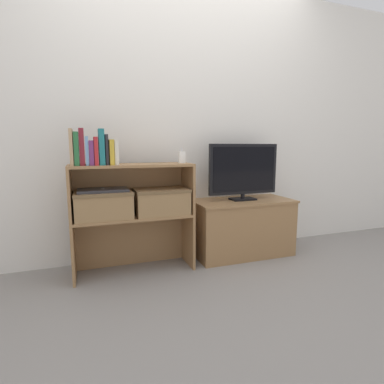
% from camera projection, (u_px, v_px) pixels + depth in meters
% --- Properties ---
extents(ground_plane, '(16.00, 16.00, 0.00)m').
position_uv_depth(ground_plane, '(199.00, 270.00, 2.41)').
color(ground_plane, gray).
extents(wall_back, '(10.00, 0.05, 2.40)m').
position_uv_depth(wall_back, '(181.00, 122.00, 2.65)').
color(wall_back, silver).
rests_on(wall_back, ground_plane).
extents(tv_stand, '(0.90, 0.45, 0.51)m').
position_uv_depth(tv_stand, '(242.00, 227.00, 2.73)').
color(tv_stand, olive).
rests_on(tv_stand, ground_plane).
extents(tv, '(0.65, 0.14, 0.50)m').
position_uv_depth(tv, '(243.00, 170.00, 2.65)').
color(tv, black).
rests_on(tv, tv_stand).
extents(bookshelf_lower_tier, '(0.92, 0.32, 0.45)m').
position_uv_depth(bookshelf_lower_tier, '(133.00, 233.00, 2.41)').
color(bookshelf_lower_tier, olive).
rests_on(bookshelf_lower_tier, ground_plane).
extents(bookshelf_upper_tier, '(0.92, 0.32, 0.40)m').
position_uv_depth(bookshelf_upper_tier, '(131.00, 181.00, 2.34)').
color(bookshelf_upper_tier, olive).
rests_on(bookshelf_upper_tier, bookshelf_lower_tier).
extents(book_tan, '(0.02, 0.16, 0.25)m').
position_uv_depth(book_tan, '(71.00, 147.00, 2.06)').
color(book_tan, tan).
rests_on(book_tan, bookshelf_upper_tier).
extents(book_forest, '(0.03, 0.14, 0.23)m').
position_uv_depth(book_forest, '(76.00, 149.00, 2.07)').
color(book_forest, '#286638').
rests_on(book_forest, bookshelf_upper_tier).
extents(book_maroon, '(0.03, 0.12, 0.25)m').
position_uv_depth(book_maroon, '(82.00, 147.00, 2.08)').
color(book_maroon, maroon).
rests_on(book_maroon, bookshelf_upper_tier).
extents(book_skyblue, '(0.02, 0.13, 0.20)m').
position_uv_depth(book_skyblue, '(87.00, 151.00, 2.10)').
color(book_skyblue, '#709ECC').
rests_on(book_skyblue, bookshelf_upper_tier).
extents(book_plum, '(0.03, 0.14, 0.17)m').
position_uv_depth(book_plum, '(91.00, 153.00, 2.11)').
color(book_plum, '#6B2D66').
rests_on(book_plum, bookshelf_upper_tier).
extents(book_crimson, '(0.03, 0.15, 0.20)m').
position_uv_depth(book_crimson, '(96.00, 151.00, 2.12)').
color(book_crimson, '#B22328').
rests_on(book_crimson, bookshelf_upper_tier).
extents(book_teal, '(0.04, 0.13, 0.25)m').
position_uv_depth(book_teal, '(102.00, 147.00, 2.12)').
color(book_teal, '#1E7075').
rests_on(book_teal, bookshelf_upper_tier).
extents(book_charcoal, '(0.02, 0.12, 0.22)m').
position_uv_depth(book_charcoal, '(107.00, 150.00, 2.14)').
color(book_charcoal, '#232328').
rests_on(book_charcoal, bookshelf_upper_tier).
extents(book_mustard, '(0.03, 0.15, 0.18)m').
position_uv_depth(book_mustard, '(111.00, 152.00, 2.15)').
color(book_mustard, gold).
rests_on(book_mustard, bookshelf_upper_tier).
extents(book_ivory, '(0.03, 0.13, 0.18)m').
position_uv_depth(book_ivory, '(116.00, 152.00, 2.16)').
color(book_ivory, silver).
rests_on(book_ivory, bookshelf_upper_tier).
extents(baby_monitor, '(0.05, 0.04, 0.12)m').
position_uv_depth(baby_monitor, '(182.00, 157.00, 2.39)').
color(baby_monitor, white).
rests_on(baby_monitor, bookshelf_upper_tier).
extents(storage_basket_left, '(0.42, 0.29, 0.20)m').
position_uv_depth(storage_basket_left, '(104.00, 203.00, 2.22)').
color(storage_basket_left, '#937047').
rests_on(storage_basket_left, bookshelf_lower_tier).
extents(storage_basket_right, '(0.42, 0.29, 0.20)m').
position_uv_depth(storage_basket_right, '(161.00, 200.00, 2.37)').
color(storage_basket_right, '#937047').
rests_on(storage_basket_right, bookshelf_lower_tier).
extents(laptop, '(0.36, 0.21, 0.02)m').
position_uv_depth(laptop, '(103.00, 190.00, 2.21)').
color(laptop, '#2D2D33').
rests_on(laptop, storage_basket_left).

